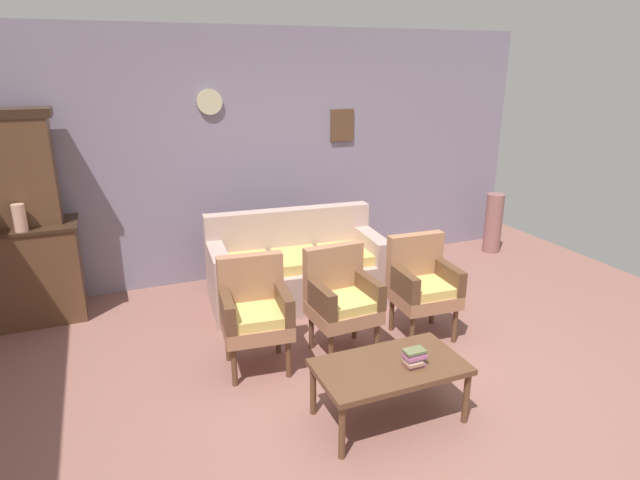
# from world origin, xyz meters

# --- Properties ---
(ground_plane) EXTENTS (7.68, 7.68, 0.00)m
(ground_plane) POSITION_xyz_m (0.00, 0.00, 0.00)
(ground_plane) COLOR #84564C
(wall_back_with_decor) EXTENTS (6.40, 0.09, 2.70)m
(wall_back_with_decor) POSITION_xyz_m (0.00, 2.63, 1.35)
(wall_back_with_decor) COLOR gray
(wall_back_with_decor) RESTS_ON ground
(side_cabinet) EXTENTS (1.16, 0.55, 0.93)m
(side_cabinet) POSITION_xyz_m (-2.55, 2.25, 0.47)
(side_cabinet) COLOR brown
(side_cabinet) RESTS_ON ground
(vase_on_cabinet) EXTENTS (0.11, 0.11, 0.24)m
(vase_on_cabinet) POSITION_xyz_m (-2.42, 2.06, 1.05)
(vase_on_cabinet) COLOR #D8A489
(vase_on_cabinet) RESTS_ON side_cabinet
(floral_couch) EXTENTS (1.79, 0.93, 0.90)m
(floral_couch) POSITION_xyz_m (0.00, 1.71, 0.33)
(floral_couch) COLOR tan
(floral_couch) RESTS_ON ground
(armchair_near_couch_end) EXTENTS (0.57, 0.54, 0.90)m
(armchair_near_couch_end) POSITION_xyz_m (-0.72, 0.64, 0.50)
(armchair_near_couch_end) COLOR #9E6B4C
(armchair_near_couch_end) RESTS_ON ground
(armchair_by_doorway) EXTENTS (0.54, 0.52, 0.90)m
(armchair_by_doorway) POSITION_xyz_m (0.00, 0.60, 0.50)
(armchair_by_doorway) COLOR #9E6B4C
(armchair_by_doorway) RESTS_ON ground
(armchair_row_middle) EXTENTS (0.55, 0.52, 0.90)m
(armchair_row_middle) POSITION_xyz_m (0.78, 0.60, 0.50)
(armchair_row_middle) COLOR #9E6B4C
(armchair_row_middle) RESTS_ON ground
(coffee_table) EXTENTS (1.00, 0.56, 0.42)m
(coffee_table) POSITION_xyz_m (-0.07, -0.36, 0.38)
(coffee_table) COLOR brown
(coffee_table) RESTS_ON ground
(book_stack_on_table) EXTENTS (0.15, 0.12, 0.11)m
(book_stack_on_table) POSITION_xyz_m (0.07, -0.42, 0.48)
(book_stack_on_table) COLOR #AB5677
(book_stack_on_table) RESTS_ON coffee_table
(floor_vase_by_wall) EXTENTS (0.22, 0.22, 0.76)m
(floor_vase_by_wall) POSITION_xyz_m (2.85, 2.15, 0.38)
(floor_vase_by_wall) COLOR #8A5956
(floor_vase_by_wall) RESTS_ON ground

